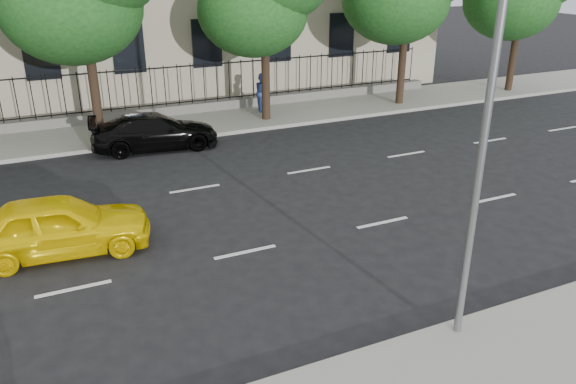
% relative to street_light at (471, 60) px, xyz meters
% --- Properties ---
extents(ground, '(120.00, 120.00, 0.00)m').
position_rel_street_light_xyz_m(ground, '(-2.50, 1.77, -5.15)').
color(ground, black).
rests_on(ground, ground).
extents(far_sidewalk, '(60.00, 4.00, 0.15)m').
position_rel_street_light_xyz_m(far_sidewalk, '(-2.50, 15.77, -5.07)').
color(far_sidewalk, gray).
rests_on(far_sidewalk, ground).
extents(lane_markings, '(49.60, 4.62, 0.01)m').
position_rel_street_light_xyz_m(lane_markings, '(-2.50, 6.52, -5.14)').
color(lane_markings, silver).
rests_on(lane_markings, ground).
extents(iron_fence, '(30.00, 0.50, 2.20)m').
position_rel_street_light_xyz_m(iron_fence, '(-2.50, 17.47, -4.50)').
color(iron_fence, slate).
rests_on(iron_fence, far_sidewalk).
extents(street_light, '(0.25, 3.32, 8.05)m').
position_rel_street_light_xyz_m(street_light, '(0.00, 0.00, 0.00)').
color(street_light, slate).
rests_on(street_light, near_sidewalk).
extents(yellow_taxi, '(4.46, 2.14, 1.47)m').
position_rel_street_light_xyz_m(yellow_taxi, '(-6.59, 6.14, -4.41)').
color(yellow_taxi, '#FFD902').
rests_on(yellow_taxi, ground).
extents(black_sedan, '(4.82, 2.35, 1.35)m').
position_rel_street_light_xyz_m(black_sedan, '(-2.72, 13.27, -4.47)').
color(black_sedan, black).
rests_on(black_sedan, ground).
extents(pedestrian_far, '(0.84, 0.98, 1.75)m').
position_rel_street_light_xyz_m(pedestrian_far, '(2.88, 16.26, -4.12)').
color(pedestrian_far, navy).
rests_on(pedestrian_far, far_sidewalk).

